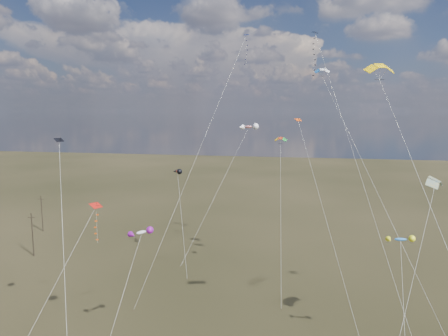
# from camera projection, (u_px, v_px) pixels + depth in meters

# --- Properties ---
(utility_pole_near) EXTENTS (1.40, 0.20, 8.00)m
(utility_pole_near) POSITION_uv_depth(u_px,v_px,m) (32.00, 234.00, 72.80)
(utility_pole_near) COLOR black
(utility_pole_near) RESTS_ON ground
(utility_pole_far) EXTENTS (1.40, 0.20, 8.00)m
(utility_pole_far) POSITION_uv_depth(u_px,v_px,m) (42.00, 213.00, 87.92)
(utility_pole_far) COLOR black
(utility_pole_far) RESTS_ON ground
(diamond_black_high) EXTENTS (12.00, 21.44, 38.14)m
(diamond_black_high) POSITION_uv_depth(u_px,v_px,m) (319.00, 68.00, 58.57)
(diamond_black_high) COLOR black
(diamond_black_high) RESTS_ON ground
(diamond_navy_tall) EXTENTS (12.57, 20.80, 38.84)m
(diamond_navy_tall) POSITION_uv_depth(u_px,v_px,m) (239.00, 67.00, 64.41)
(diamond_navy_tall) COLOR #0B1749
(diamond_navy_tall) RESTS_ON ground
(diamond_black_mid) EXTENTS (10.28, 15.94, 23.44)m
(diamond_black_mid) POSITION_uv_depth(u_px,v_px,m) (62.00, 214.00, 39.09)
(diamond_black_mid) COLOR black
(diamond_black_mid) RESTS_ON ground
(diamond_red_low) EXTENTS (6.19, 10.46, 16.16)m
(diamond_red_low) POSITION_uv_depth(u_px,v_px,m) (93.00, 229.00, 44.34)
(diamond_red_low) COLOR red
(diamond_red_low) RESTS_ON ground
(diamond_orange_center) EXTENTS (8.44, 13.25, 25.33)m
(diamond_orange_center) POSITION_uv_depth(u_px,v_px,m) (315.00, 180.00, 52.46)
(diamond_orange_center) COLOR #F1480A
(diamond_orange_center) RESTS_ON ground
(parafoil_yellow) EXTENTS (10.05, 22.58, 31.34)m
(parafoil_yellow) POSITION_uv_depth(u_px,v_px,m) (381.00, 67.00, 38.10)
(parafoil_yellow) COLOR yellow
(parafoil_yellow) RESTS_ON ground
(parafoil_blue_white) EXTENTS (14.94, 22.85, 32.88)m
(parafoil_blue_white) POSITION_uv_depth(u_px,v_px,m) (323.00, 71.00, 57.58)
(parafoil_blue_white) COLOR blue
(parafoil_blue_white) RESTS_ON ground
(parafoil_striped) EXTENTS (8.78, 15.87, 20.15)m
(parafoil_striped) POSITION_uv_depth(u_px,v_px,m) (434.00, 180.00, 40.82)
(parafoil_striped) COLOR gold
(parafoil_striped) RESTS_ON ground
(parafoil_tricolor) EXTENTS (2.23, 12.89, 22.62)m
(parafoil_tricolor) POSITION_uv_depth(u_px,v_px,m) (281.00, 140.00, 62.16)
(parafoil_tricolor) COLOR #E0A10F
(parafoil_tricolor) RESTS_ON ground
(novelty_orange_black) EXTENTS (5.23, 9.90, 16.41)m
(novelty_orange_black) POSITION_uv_depth(u_px,v_px,m) (178.00, 172.00, 69.89)
(novelty_orange_black) COLOR #F24920
(novelty_orange_black) RESTS_ON ground
(novelty_white_purple) EXTENTS (2.72, 10.13, 13.70)m
(novelty_white_purple) POSITION_uv_depth(u_px,v_px,m) (141.00, 233.00, 43.30)
(novelty_white_purple) COLOR silver
(novelty_white_purple) RESTS_ON ground
(novelty_redwhite_stripe) EXTENTS (11.68, 14.35, 24.07)m
(novelty_redwhite_stripe) POSITION_uv_depth(u_px,v_px,m) (248.00, 127.00, 75.64)
(novelty_redwhite_stripe) COLOR red
(novelty_redwhite_stripe) RESTS_ON ground
(novelty_blue_yellow) EXTENTS (2.57, 12.07, 13.63)m
(novelty_blue_yellow) POSITION_uv_depth(u_px,v_px,m) (401.00, 240.00, 41.04)
(novelty_blue_yellow) COLOR blue
(novelty_blue_yellow) RESTS_ON ground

